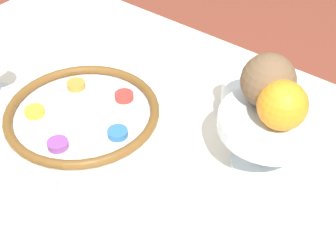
% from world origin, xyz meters
% --- Properties ---
extents(seder_plate, '(0.33, 0.33, 0.03)m').
position_xyz_m(seder_plate, '(-0.12, 0.03, 0.74)').
color(seder_plate, silver).
rests_on(seder_plate, dining_table).
extents(fruit_stand, '(0.19, 0.19, 0.12)m').
position_xyz_m(fruit_stand, '(0.25, 0.15, 0.82)').
color(fruit_stand, silver).
rests_on(fruit_stand, dining_table).
extents(orange_fruit, '(0.09, 0.09, 0.09)m').
position_xyz_m(orange_fruit, '(0.27, 0.14, 0.89)').
color(orange_fruit, orange).
rests_on(orange_fruit, fruit_stand).
extents(coconut, '(0.10, 0.10, 0.10)m').
position_xyz_m(coconut, '(0.22, 0.18, 0.90)').
color(coconut, brown).
rests_on(coconut, fruit_stand).
extents(napkin_roll, '(0.16, 0.10, 0.04)m').
position_xyz_m(napkin_roll, '(-0.08, -0.18, 0.74)').
color(napkin_roll, white).
rests_on(napkin_roll, dining_table).
extents(cup_near, '(0.07, 0.07, 0.08)m').
position_xyz_m(cup_near, '(0.12, 0.26, 0.76)').
color(cup_near, silver).
rests_on(cup_near, dining_table).
extents(fork_left, '(0.07, 0.16, 0.01)m').
position_xyz_m(fork_left, '(-0.15, 0.29, 0.73)').
color(fork_left, silver).
rests_on(fork_left, dining_table).
extents(fork_right, '(0.08, 0.16, 0.01)m').
position_xyz_m(fork_right, '(-0.12, 0.29, 0.73)').
color(fork_right, silver).
rests_on(fork_right, dining_table).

